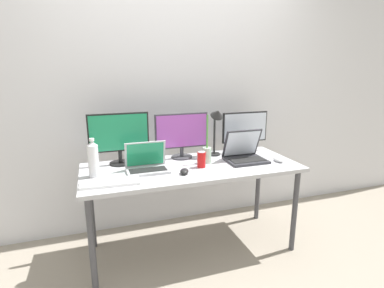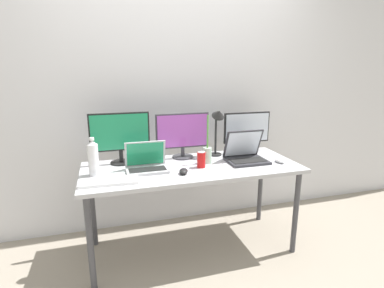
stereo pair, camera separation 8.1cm
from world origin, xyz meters
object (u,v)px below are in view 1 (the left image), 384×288
Objects in this scene: monitor_left at (119,136)px; bamboo_vase at (207,154)px; laptop_secondary at (244,154)px; soda_can_near_keyboard at (201,160)px; work_desk at (192,173)px; mouse_by_keyboard at (184,171)px; monitor_right at (245,131)px; desk_lamp at (217,123)px; laptop_silver at (147,164)px; mouse_by_laptop at (278,160)px; keyboard_main at (110,183)px; water_bottle at (93,159)px; monitor_center at (182,134)px.

monitor_left is 1.20× the size of bamboo_vase.
laptop_secondary reaches higher than soda_can_near_keyboard.
mouse_by_keyboard is (-0.11, -0.16, 0.08)m from work_desk.
monitor_right is 0.33m from desk_lamp.
desk_lamp is at bearing 16.28° from laptop_silver.
monitor_right is at bearing 22.67° from work_desk.
monitor_right reaches higher than mouse_by_laptop.
monitor_right is at bearing 50.31° from mouse_by_keyboard.
keyboard_main is 0.88× the size of desk_lamp.
bamboo_vase is (0.25, 0.20, 0.06)m from mouse_by_keyboard.
laptop_secondary is 0.29m from mouse_by_laptop.
desk_lamp is (1.03, 0.20, 0.17)m from water_bottle.
monitor_right is 1.00m from laptop_silver.
desk_lamp reaches higher than laptop_silver.
water_bottle is (-1.21, -0.01, 0.07)m from laptop_secondary.
soda_can_near_keyboard is at bearing -7.06° from laptop_silver.
bamboo_vase is at bearing 48.25° from soda_can_near_keyboard.
laptop_silver is at bearing 172.94° from soda_can_near_keyboard.
monitor_center reaches higher than laptop_silver.
laptop_secondary is 0.41m from soda_can_near_keyboard.
monitor_right is (0.61, 0.01, -0.02)m from monitor_center.
bamboo_vase is at bearing 3.12° from water_bottle.
water_bottle is at bearing -169.07° from monitor_right.
water_bottle is at bearing 176.82° from soda_can_near_keyboard.
soda_can_near_keyboard is 0.41m from desk_lamp.
mouse_by_keyboard is at bearing 172.43° from mouse_by_laptop.
mouse_by_laptop is at bearing -6.70° from laptop_silver.
monitor_center is 0.32m from desk_lamp.
mouse_by_laptop is (1.08, -0.13, -0.04)m from laptop_silver.
bamboo_vase reaches higher than laptop_secondary.
laptop_secondary is 0.84× the size of keyboard_main.
desk_lamp reaches higher than mouse_by_laptop.
soda_can_near_keyboard is (0.80, -0.04, -0.07)m from water_bottle.
desk_lamp reaches higher than mouse_by_keyboard.
monitor_center is at bearing 34.97° from laptop_silver.
monitor_center reaches higher than mouse_by_keyboard.
monitor_center is 4.33× the size of mouse_by_laptop.
monitor_center is at bearing 37.29° from keyboard_main.
bamboo_vase reaches higher than monitor_right.
desk_lamp reaches higher than monitor_center.
water_bottle is at bearing -176.88° from bamboo_vase.
laptop_secondary is 0.74× the size of desk_lamp.
mouse_by_keyboard is 0.36× the size of water_bottle.
monitor_left is 1.03× the size of monitor_center.
soda_can_near_keyboard is 0.29× the size of desk_lamp.
monitor_right is 1.33m from keyboard_main.
bamboo_vase is (0.14, 0.04, 0.14)m from work_desk.
monitor_center is 1.49× the size of laptop_silver.
mouse_by_laptop is 0.27× the size of bamboo_vase.
monitor_right reaches higher than water_bottle.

